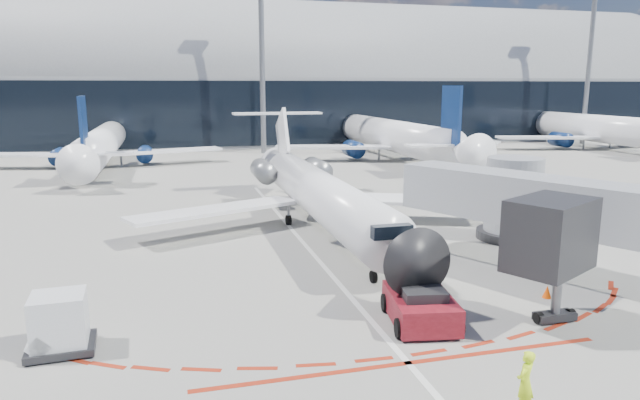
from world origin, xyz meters
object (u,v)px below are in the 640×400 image
object	(u,v)px
ramp_worker	(525,382)
uld_container	(60,324)
regional_jet	(316,191)
pushback_tug	(421,306)

from	to	relation	value
ramp_worker	uld_container	bearing A→B (deg)	-61.38
regional_jet	pushback_tug	distance (m)	15.27
regional_jet	pushback_tug	xyz separation A→B (m)	(0.17, -15.17, -1.75)
uld_container	ramp_worker	bearing A→B (deg)	-32.54
regional_jet	ramp_worker	xyz separation A→B (m)	(0.33, -21.52, -1.49)
regional_jet	ramp_worker	bearing A→B (deg)	-89.11
regional_jet	uld_container	world-z (taller)	regional_jet
pushback_tug	uld_container	world-z (taller)	uld_container
regional_jet	ramp_worker	size ratio (longest dim) A/B	15.66
regional_jet	ramp_worker	distance (m)	21.57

